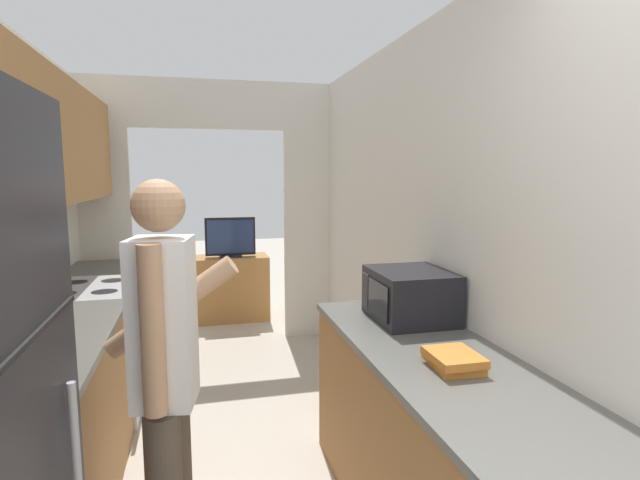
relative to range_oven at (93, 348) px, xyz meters
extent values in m
cube|color=#9E6B38|center=(-0.15, -0.52, 1.39)|extent=(0.32, 3.23, 0.76)
cube|color=silver|center=(2.04, -1.55, 0.80)|extent=(0.06, 6.76, 2.50)
cube|color=silver|center=(-0.18, 1.26, 0.58)|extent=(0.65, 0.06, 2.05)
cube|color=silver|center=(1.89, 1.26, 0.58)|extent=(0.65, 0.06, 2.05)
cube|color=silver|center=(0.85, 1.26, 1.83)|extent=(2.72, 0.06, 0.45)
cube|color=#9E6B38|center=(-0.01, -1.26, -0.02)|extent=(0.60, 1.73, 0.85)
cube|color=#565651|center=(-0.01, -1.27, 0.42)|extent=(0.62, 1.75, 0.03)
cube|color=#9E6B38|center=(-0.01, 0.75, -0.02)|extent=(0.60, 0.70, 0.85)
cube|color=#565651|center=(-0.01, 0.75, 0.42)|extent=(0.62, 0.71, 0.03)
cube|color=#9E6B38|center=(1.71, -1.85, -0.02)|extent=(0.60, 2.10, 0.85)
cube|color=#565651|center=(1.71, -1.85, 0.42)|extent=(0.62, 2.12, 0.03)
cube|color=black|center=(0.40, -2.57, 0.87)|extent=(0.01, 0.80, 0.01)
cube|color=#B7B7BC|center=(0.00, 0.00, -0.01)|extent=(0.62, 0.80, 0.88)
cube|color=black|center=(0.32, 0.00, -0.01)|extent=(0.01, 0.54, 0.26)
cylinder|color=#B7B7BC|center=(0.34, 0.00, 0.21)|extent=(0.02, 0.64, 0.02)
cube|color=#B7B7BC|center=(-0.29, 0.00, 0.50)|extent=(0.04, 0.80, 0.14)
cylinder|color=#232328|center=(0.13, -0.18, 0.43)|extent=(0.16, 0.16, 0.01)
cylinder|color=#232328|center=(0.13, 0.18, 0.43)|extent=(0.16, 0.16, 0.01)
cylinder|color=#232328|center=(-0.12, -0.18, 0.43)|extent=(0.16, 0.16, 0.01)
cylinder|color=#232328|center=(-0.12, 0.18, 0.43)|extent=(0.16, 0.16, 0.01)
cube|color=white|center=(0.60, -1.77, 0.67)|extent=(0.24, 0.24, 0.61)
cylinder|color=tan|center=(0.58, -1.91, 0.68)|extent=(0.09, 0.09, 0.58)
cylinder|color=tan|center=(0.62, -1.63, 0.68)|extent=(0.53, 0.16, 0.40)
sphere|color=tan|center=(0.60, -1.77, 1.09)|extent=(0.19, 0.19, 0.19)
cube|color=black|center=(1.80, -1.22, 0.57)|extent=(0.38, 0.45, 0.26)
cube|color=black|center=(1.60, -1.27, 0.57)|extent=(0.01, 0.27, 0.18)
cube|color=#38383D|center=(1.60, -1.07, 0.57)|extent=(0.01, 0.09, 0.19)
cube|color=#C67028|center=(1.70, -1.87, 0.45)|extent=(0.19, 0.25, 0.03)
cube|color=#C67028|center=(1.69, -1.89, 0.48)|extent=(0.19, 0.22, 0.03)
cube|color=#9E6B38|center=(1.07, 1.99, -0.09)|extent=(0.82, 0.42, 0.72)
cube|color=black|center=(1.07, 1.95, 0.29)|extent=(0.24, 0.16, 0.02)
cube|color=black|center=(1.07, 1.95, 0.51)|extent=(0.55, 0.04, 0.42)
cube|color=navy|center=(1.07, 1.93, 0.51)|extent=(0.50, 0.01, 0.37)
camera|label=1|loc=(0.73, -3.58, 1.20)|focal=28.00mm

